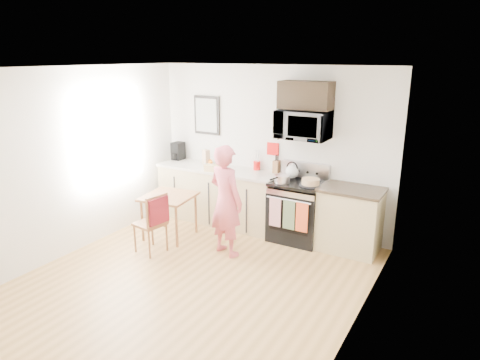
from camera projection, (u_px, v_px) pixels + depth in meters
The scene contains 27 objects.
floor at pixel (187, 285), 5.28m from camera, with size 4.60×4.60×0.00m, color #AD7F43.
back_wall at pixel (270, 148), 6.82m from camera, with size 4.00×0.04×2.60m, color white.
left_wall at pixel (66, 164), 5.87m from camera, with size 0.04×4.60×2.60m, color white.
right_wall at pixel (356, 217), 3.95m from camera, with size 0.04×4.60×2.60m, color white.
ceiling at pixel (178, 68), 4.54m from camera, with size 4.00×4.60×0.04m, color white.
window at pixel (110, 137), 6.45m from camera, with size 0.06×1.40×1.50m.
cabinet_left at pixel (219, 196), 7.20m from camera, with size 2.10×0.60×0.90m, color #D4C388.
countertop_left at pixel (219, 169), 7.06m from camera, with size 2.14×0.64×0.04m, color beige.
cabinet_right at pixel (350, 221), 6.13m from camera, with size 0.84×0.60×0.90m, color #D4C388.
countertop_right at pixel (352, 190), 6.00m from camera, with size 0.88×0.64×0.04m, color black.
range at pixel (297, 212), 6.50m from camera, with size 0.76×0.70×1.16m.
microwave at pixel (303, 125), 6.21m from camera, with size 0.76×0.51×0.42m, color silver.
upper_cabinet at pixel (306, 95), 6.13m from camera, with size 0.76×0.35×0.40m, color black.
wall_art at pixel (207, 115), 7.25m from camera, with size 0.50×0.04×0.65m.
wall_trivet at pixel (273, 149), 6.79m from camera, with size 0.20×0.02×0.20m, color #B9110F.
person at pixel (226, 201), 5.93m from camera, with size 0.58×0.38×1.58m, color #E13E53.
dining_table at pixel (169, 200), 6.54m from camera, with size 0.72×0.72×0.68m.
chair at pixel (155, 216), 5.96m from camera, with size 0.47×0.43×0.89m.
knife_block at pixel (276, 167), 6.76m from camera, with size 0.09×0.12×0.20m, color brown.
utensil_crock at pixel (257, 162), 6.92m from camera, with size 0.11×0.11×0.34m.
fruit_bowl at pixel (210, 163), 7.24m from camera, with size 0.26×0.26×0.10m.
milk_carton at pixel (206, 157), 7.24m from camera, with size 0.10×0.10×0.26m, color tan.
coffee_maker at pixel (178, 151), 7.59m from camera, with size 0.18×0.26×0.31m.
bread_bag at pixel (214, 168), 6.84m from camera, with size 0.29×0.14×0.11m, color tan.
cake at pixel (311, 182), 6.14m from camera, with size 0.31×0.31×0.10m.
kettle at pixel (292, 171), 6.50m from camera, with size 0.21×0.21×0.26m.
pot at pixel (282, 179), 6.28m from camera, with size 0.23×0.38×0.11m.
Camera 1 is at (2.92, -3.74, 2.74)m, focal length 32.00 mm.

